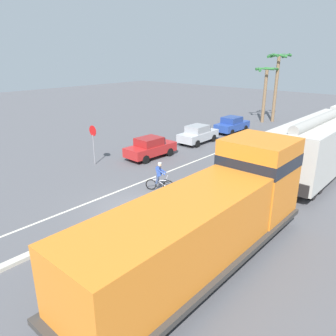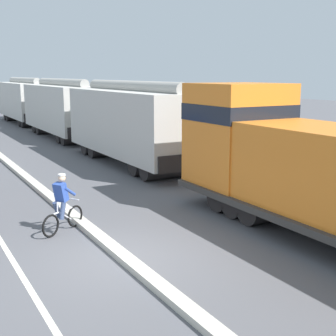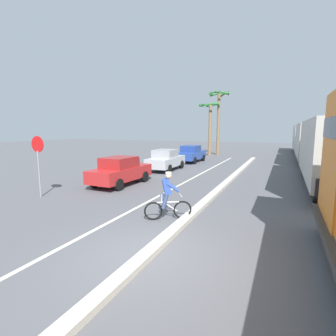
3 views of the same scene
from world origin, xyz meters
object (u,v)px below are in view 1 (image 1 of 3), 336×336
at_px(parked_car_silver, 198,134).
at_px(stop_sign, 93,137).
at_px(cyclist, 159,177).
at_px(locomotive, 212,218).
at_px(hopper_car_lead, 320,146).
at_px(palm_tree_far, 266,81).
at_px(parked_car_red, 150,148).
at_px(palm_tree_near, 278,71).
at_px(parked_car_blue, 232,125).

height_order(parked_car_silver, stop_sign, stop_sign).
bearing_deg(cyclist, locomotive, -31.01).
height_order(locomotive, hopper_car_lead, locomotive).
distance_m(hopper_car_lead, palm_tree_far, 18.29).
bearing_deg(cyclist, hopper_car_lead, 53.91).
bearing_deg(parked_car_red, palm_tree_near, 87.33).
bearing_deg(parked_car_silver, palm_tree_far, 89.76).
height_order(stop_sign, palm_tree_near, palm_tree_near).
relative_size(hopper_car_lead, palm_tree_near, 1.35).
xyz_separation_m(locomotive, palm_tree_near, (-10.12, 27.82, 3.95)).
xyz_separation_m(hopper_car_lead, stop_sign, (-12.96, -8.03, -0.05)).
bearing_deg(stop_sign, palm_tree_far, 84.67).
bearing_deg(locomotive, palm_tree_far, 112.17).
relative_size(cyclist, stop_sign, 0.60).
height_order(hopper_car_lead, parked_car_red, hopper_car_lead).
xyz_separation_m(locomotive, hopper_car_lead, (0.00, 12.16, 0.28)).
distance_m(stop_sign, palm_tree_near, 24.15).
height_order(parked_car_silver, cyclist, cyclist).
bearing_deg(parked_car_silver, palm_tree_near, 86.72).
bearing_deg(cyclist, stop_sign, 176.46).
bearing_deg(parked_car_red, parked_car_silver, 88.73).
xyz_separation_m(cyclist, palm_tree_far, (-4.70, 22.94, 3.84)).
distance_m(locomotive, cyclist, 7.26).
relative_size(palm_tree_near, palm_tree_far, 1.23).
height_order(parked_car_red, parked_car_silver, same).
xyz_separation_m(parked_car_red, palm_tree_near, (0.93, 19.85, 4.93)).
bearing_deg(palm_tree_far, palm_tree_near, 57.80).
bearing_deg(parked_car_red, cyclist, -41.12).
bearing_deg(parked_car_silver, stop_sign, -101.75).
bearing_deg(parked_car_red, palm_tree_far, 89.43).
distance_m(cyclist, stop_sign, 6.92).
xyz_separation_m(parked_car_silver, stop_sign, (-2.05, -9.85, 1.21)).
relative_size(parked_car_silver, parked_car_blue, 1.00).
relative_size(stop_sign, palm_tree_far, 0.45).
bearing_deg(parked_car_silver, cyclist, -65.19).
bearing_deg(stop_sign, parked_car_silver, 78.25).
xyz_separation_m(parked_car_silver, palm_tree_far, (0.05, 12.67, 3.84)).
distance_m(hopper_car_lead, parked_car_silver, 11.13).
height_order(locomotive, parked_car_red, locomotive).
height_order(parked_car_blue, stop_sign, stop_sign).
xyz_separation_m(locomotive, parked_car_blue, (-10.78, 19.63, -0.98)).
distance_m(parked_car_silver, parked_car_blue, 5.65).
bearing_deg(parked_car_blue, cyclist, -73.83).
xyz_separation_m(locomotive, parked_car_silver, (-10.91, 13.98, -0.98)).
distance_m(parked_car_silver, cyclist, 11.32).
bearing_deg(palm_tree_far, hopper_car_lead, -53.15).
height_order(cyclist, palm_tree_far, palm_tree_far).
relative_size(parked_car_silver, palm_tree_far, 0.66).
relative_size(hopper_car_lead, parked_car_red, 2.49).
distance_m(parked_car_red, parked_car_blue, 11.67).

